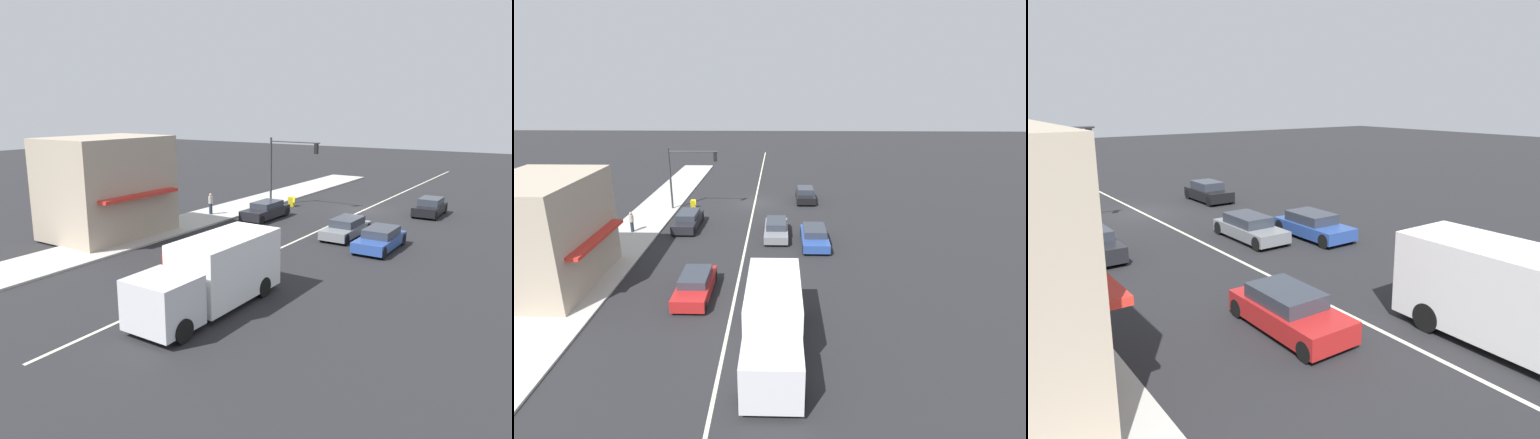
# 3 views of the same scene
# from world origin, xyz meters

# --- Properties ---
(ground_plane) EXTENTS (160.00, 160.00, 0.00)m
(ground_plane) POSITION_xyz_m (0.00, 18.00, 0.00)
(ground_plane) COLOR #232326
(sidewalk_right) EXTENTS (4.00, 73.00, 0.12)m
(sidewalk_right) POSITION_xyz_m (9.00, 18.50, 0.06)
(sidewalk_right) COLOR #B2AFA8
(sidewalk_right) RESTS_ON ground
(lane_marking_center) EXTENTS (0.16, 60.00, 0.01)m
(lane_marking_center) POSITION_xyz_m (0.00, 0.00, 0.00)
(lane_marking_center) COLOR beige
(lane_marking_center) RESTS_ON ground
(building_corner_store) EXTENTS (5.95, 7.48, 6.25)m
(building_corner_store) POSITION_xyz_m (10.83, 17.00, 3.24)
(building_corner_store) COLOR tan
(building_corner_store) RESTS_ON sidewalk_right
(traffic_signal_main) EXTENTS (4.59, 0.34, 5.60)m
(traffic_signal_main) POSITION_xyz_m (6.12, 2.32, 3.90)
(traffic_signal_main) COLOR #333338
(traffic_signal_main) RESTS_ON sidewalk_right
(pedestrian) EXTENTS (0.34, 0.34, 1.62)m
(pedestrian) POSITION_xyz_m (9.13, 8.59, 0.97)
(pedestrian) COLOR #282D42
(pedestrian) RESTS_ON sidewalk_right
(warning_aframe_sign) EXTENTS (0.45, 0.53, 0.84)m
(warning_aframe_sign) POSITION_xyz_m (5.66, 2.07, 0.43)
(warning_aframe_sign) COLOR yellow
(warning_aframe_sign) RESTS_ON ground
(delivery_truck) EXTENTS (2.44, 7.50, 2.87)m
(delivery_truck) POSITION_xyz_m (-2.20, 22.83, 1.47)
(delivery_truck) COLOR silver
(delivery_truck) RESTS_ON ground
(suv_black) EXTENTS (1.79, 3.96, 1.35)m
(suv_black) POSITION_xyz_m (-5.00, -0.71, 0.65)
(suv_black) COLOR black
(suv_black) RESTS_ON ground
(sedan_dark) EXTENTS (1.78, 4.44, 1.29)m
(sedan_dark) POSITION_xyz_m (5.00, 7.21, 0.63)
(sedan_dark) COLOR black
(sedan_dark) RESTS_ON ground
(suv_grey) EXTENTS (1.78, 4.48, 1.24)m
(suv_grey) POSITION_xyz_m (-2.20, 8.97, 0.60)
(suv_grey) COLOR slate
(suv_grey) RESTS_ON ground
(coupe_blue) EXTENTS (1.88, 4.42, 1.27)m
(coupe_blue) POSITION_xyz_m (-5.00, 10.55, 0.62)
(coupe_blue) COLOR #284793
(coupe_blue) RESTS_ON ground
(hatchback_red) EXTENTS (1.81, 4.30, 1.28)m
(hatchback_red) POSITION_xyz_m (2.20, 18.14, 0.62)
(hatchback_red) COLOR #AD1E1E
(hatchback_red) RESTS_ON ground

